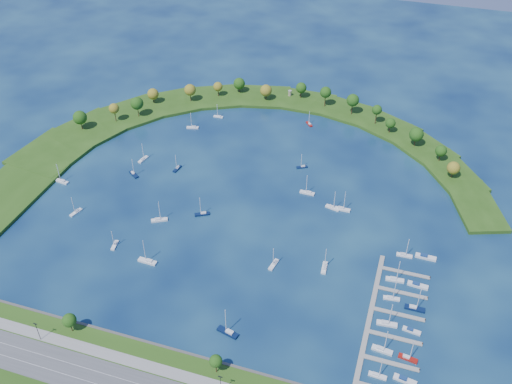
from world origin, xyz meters
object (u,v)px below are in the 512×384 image
(moored_boat_14, at_px, (193,127))
(docked_boat_9, at_px, (418,285))
(moored_boat_4, at_px, (309,124))
(moored_boat_15, at_px, (159,219))
(moored_boat_1, at_px, (228,332))
(moored_boat_5, at_px, (76,212))
(moored_boat_10, at_px, (177,168))
(docked_boat_2, at_px, (382,349))
(moored_boat_16, at_px, (148,261))
(docked_boat_10, at_px, (404,255))
(moored_boat_2, at_px, (115,245))
(moored_boat_0, at_px, (134,174))
(docked_boat_7, at_px, (415,308))
(moored_boat_8, at_px, (302,166))
(moored_boat_7, at_px, (62,181))
(moored_boat_3, at_px, (274,264))
(docked_boat_4, at_px, (387,323))
(harbor_tower, at_px, (290,93))
(docked_boat_1, at_px, (405,380))
(moored_boat_13, at_px, (143,159))
(moored_boat_9, at_px, (324,267))
(docked_boat_0, at_px, (377,375))
(dock_system, at_px, (386,323))
(moored_boat_12, at_px, (307,192))
(moored_boat_6, at_px, (333,207))
(docked_boat_6, at_px, (391,298))
(docked_boat_8, at_px, (395,279))
(moored_boat_17, at_px, (218,116))
(moored_boat_11, at_px, (342,209))
(docked_boat_5, at_px, (411,331))

(moored_boat_14, height_order, docked_boat_9, moored_boat_14)
(moored_boat_4, bearing_deg, moored_boat_15, 116.49)
(moored_boat_1, distance_m, moored_boat_5, 115.63)
(moored_boat_10, relative_size, docked_boat_2, 0.83)
(moored_boat_16, xyz_separation_m, docked_boat_9, (125.06, 24.31, -0.26))
(moored_boat_15, relative_size, docked_boat_10, 1.12)
(moored_boat_2, height_order, moored_boat_14, moored_boat_14)
(moored_boat_0, relative_size, docked_boat_7, 0.89)
(moored_boat_0, xyz_separation_m, moored_boat_5, (-13.02, -40.48, -0.01))
(moored_boat_8, bearing_deg, moored_boat_7, -3.95)
(moored_boat_3, bearing_deg, moored_boat_10, -117.63)
(docked_boat_4, bearing_deg, moored_boat_15, 160.81)
(harbor_tower, height_order, moored_boat_15, moored_boat_15)
(moored_boat_5, height_order, docked_boat_1, moored_boat_5)
(moored_boat_8, bearing_deg, docked_boat_9, 106.52)
(moored_boat_2, distance_m, docked_boat_9, 147.07)
(moored_boat_8, xyz_separation_m, moored_boat_13, (-92.84, -21.97, 0.04))
(moored_boat_0, relative_size, moored_boat_9, 0.97)
(moored_boat_13, distance_m, docked_boat_1, 197.68)
(moored_boat_5, xyz_separation_m, moored_boat_10, (34.71, 53.58, -0.01))
(moored_boat_14, height_order, docked_boat_0, moored_boat_14)
(docked_boat_7, bearing_deg, harbor_tower, 121.59)
(dock_system, height_order, moored_boat_12, moored_boat_12)
(moored_boat_15, bearing_deg, moored_boat_6, -4.39)
(moored_boat_1, height_order, docked_boat_9, moored_boat_1)
(dock_system, distance_m, moored_boat_4, 166.82)
(docked_boat_2, bearing_deg, docked_boat_10, 94.18)
(dock_system, distance_m, docked_boat_6, 14.74)
(docked_boat_7, bearing_deg, moored_boat_12, 134.60)
(moored_boat_16, height_order, docked_boat_6, moored_boat_16)
(docked_boat_7, bearing_deg, docked_boat_8, 125.65)
(moored_boat_17, xyz_separation_m, docked_boat_9, (142.06, -115.13, -0.14))
(moored_boat_11, relative_size, docked_boat_8, 1.01)
(harbor_tower, distance_m, docked_boat_2, 217.59)
(moored_boat_14, bearing_deg, docked_boat_5, 126.70)
(moored_boat_13, height_order, docked_boat_4, docked_boat_4)
(moored_boat_3, bearing_deg, moored_boat_1, 0.97)
(moored_boat_5, distance_m, moored_boat_6, 137.08)
(moored_boat_9, bearing_deg, moored_boat_14, 43.56)
(moored_boat_10, distance_m, docked_boat_1, 176.88)
(moored_boat_11, bearing_deg, moored_boat_6, -174.91)
(moored_boat_11, height_order, moored_boat_15, moored_boat_15)
(moored_boat_11, relative_size, docked_boat_10, 1.12)
(moored_boat_6, xyz_separation_m, moored_boat_10, (-94.45, 7.64, -0.03))
(moored_boat_4, relative_size, docked_boat_6, 0.89)
(moored_boat_0, bearing_deg, moored_boat_12, 42.86)
(docked_boat_4, bearing_deg, harbor_tower, 112.56)
(moored_boat_2, relative_size, docked_boat_5, 1.29)
(dock_system, xyz_separation_m, moored_boat_3, (-56.07, 18.88, 0.54))
(moored_boat_8, relative_size, docked_boat_1, 1.04)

